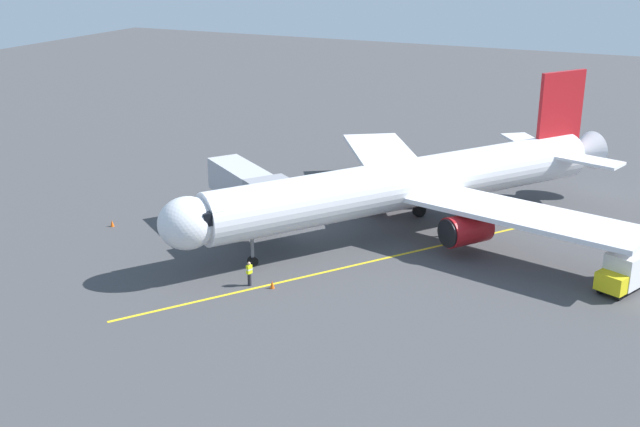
# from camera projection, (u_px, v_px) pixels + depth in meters

# --- Properties ---
(ground_plane) EXTENTS (220.00, 220.00, 0.00)m
(ground_plane) POSITION_uv_depth(u_px,v_px,m) (402.00, 233.00, 62.29)
(ground_plane) COLOR #424244
(apron_lead_in_line) EXTENTS (23.47, 32.67, 0.01)m
(apron_lead_in_line) POSITION_uv_depth(u_px,v_px,m) (381.00, 259.00, 57.26)
(apron_lead_in_line) COLOR yellow
(apron_lead_in_line) RESTS_ON ground
(airplane) EXTENTS (31.22, 34.99, 11.50)m
(airplane) POSITION_uv_depth(u_px,v_px,m) (413.00, 184.00, 61.18)
(airplane) COLOR white
(airplane) RESTS_ON ground
(jet_bridge) EXTENTS (10.39, 8.41, 5.40)m
(jet_bridge) POSITION_uv_depth(u_px,v_px,m) (251.00, 190.00, 60.42)
(jet_bridge) COLOR #B7B7BC
(jet_bridge) RESTS_ON ground
(ground_crew_marshaller) EXTENTS (0.36, 0.46, 1.71)m
(ground_crew_marshaller) POSITION_uv_depth(u_px,v_px,m) (249.00, 273.00, 52.70)
(ground_crew_marshaller) COLOR #23232D
(ground_crew_marshaller) RESTS_ON ground
(box_truck_near_nose) EXTENTS (3.65, 5.00, 2.62)m
(box_truck_near_nose) POSITION_uv_depth(u_px,v_px,m) (627.00, 270.00, 52.00)
(box_truck_near_nose) COLOR yellow
(box_truck_near_nose) RESTS_ON ground
(safety_cone_nose_left) EXTENTS (0.32, 0.32, 0.55)m
(safety_cone_nose_left) POSITION_uv_depth(u_px,v_px,m) (272.00, 284.00, 52.50)
(safety_cone_nose_left) COLOR #F2590F
(safety_cone_nose_left) RESTS_ON ground
(safety_cone_nose_right) EXTENTS (0.32, 0.32, 0.55)m
(safety_cone_nose_right) POSITION_uv_depth(u_px,v_px,m) (112.00, 223.00, 63.60)
(safety_cone_nose_right) COLOR #F2590F
(safety_cone_nose_right) RESTS_ON ground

